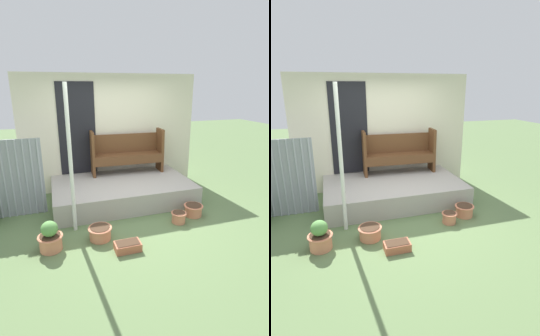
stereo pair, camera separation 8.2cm
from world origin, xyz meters
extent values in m
plane|color=#5B7547|center=(0.00, 0.00, 0.00)|extent=(24.00, 24.00, 0.00)
cube|color=#A8A399|center=(0.02, 0.84, 0.21)|extent=(2.84, 1.67, 0.42)
cube|color=beige|center=(0.02, 1.70, 1.30)|extent=(4.04, 0.06, 2.60)
cube|color=black|center=(-0.76, 1.66, 1.43)|extent=(0.80, 0.02, 2.00)
cylinder|color=#979CA5|center=(-2.18, 0.73, 0.73)|extent=(0.04, 0.04, 1.45)
cylinder|color=#979CA5|center=(-2.06, 0.73, 0.73)|extent=(0.04, 0.04, 1.45)
cylinder|color=#979CA5|center=(-1.94, 0.73, 0.73)|extent=(0.04, 0.04, 1.45)
cylinder|color=#979CA5|center=(-1.82, 0.73, 0.73)|extent=(0.04, 0.04, 1.45)
cylinder|color=#979CA5|center=(-1.69, 0.73, 0.73)|extent=(0.04, 0.04, 1.45)
cylinder|color=#979CA5|center=(-1.57, 0.73, 0.73)|extent=(0.04, 0.04, 1.45)
cylinder|color=white|center=(-1.06, -0.10, 1.20)|extent=(0.06, 0.06, 2.39)
cube|color=brown|center=(-0.48, 1.41, 0.91)|extent=(0.08, 0.40, 0.98)
cube|color=brown|center=(1.08, 1.34, 0.91)|extent=(0.08, 0.40, 0.98)
cube|color=brown|center=(0.30, 1.38, 0.84)|extent=(1.52, 0.47, 0.04)
cube|color=brown|center=(0.29, 1.19, 0.74)|extent=(1.50, 0.10, 0.16)
cube|color=brown|center=(0.30, 1.56, 1.08)|extent=(1.50, 0.11, 0.43)
cylinder|color=tan|center=(-1.46, -0.57, 0.12)|extent=(0.33, 0.33, 0.23)
torus|color=tan|center=(-1.46, -0.57, 0.22)|extent=(0.37, 0.37, 0.02)
cylinder|color=#422D1E|center=(-1.46, -0.57, 0.24)|extent=(0.30, 0.30, 0.01)
ellipsoid|color=#599347|center=(-1.46, -0.57, 0.35)|extent=(0.25, 0.25, 0.23)
cylinder|color=tan|center=(-0.71, -0.51, 0.10)|extent=(0.34, 0.34, 0.20)
torus|color=tan|center=(-0.71, -0.51, 0.19)|extent=(0.38, 0.38, 0.02)
cylinder|color=#422D1E|center=(-0.71, -0.51, 0.21)|extent=(0.31, 0.31, 0.01)
cylinder|color=tan|center=(0.72, -0.41, 0.10)|extent=(0.24, 0.24, 0.19)
torus|color=tan|center=(0.72, -0.41, 0.18)|extent=(0.28, 0.28, 0.02)
cylinder|color=#422D1E|center=(0.72, -0.41, 0.20)|extent=(0.22, 0.22, 0.01)
cylinder|color=tan|center=(1.10, -0.25, 0.10)|extent=(0.32, 0.32, 0.21)
torus|color=tan|center=(1.10, -0.25, 0.20)|extent=(0.36, 0.36, 0.02)
cylinder|color=#422D1E|center=(1.10, -0.25, 0.21)|extent=(0.29, 0.29, 0.01)
cube|color=#B26042|center=(-0.38, -0.94, 0.06)|extent=(0.39, 0.23, 0.13)
cube|color=#422D1E|center=(-0.38, -0.94, 0.13)|extent=(0.34, 0.19, 0.01)
camera|label=1|loc=(-1.30, -4.16, 2.33)|focal=28.00mm
camera|label=2|loc=(-1.22, -4.18, 2.33)|focal=28.00mm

